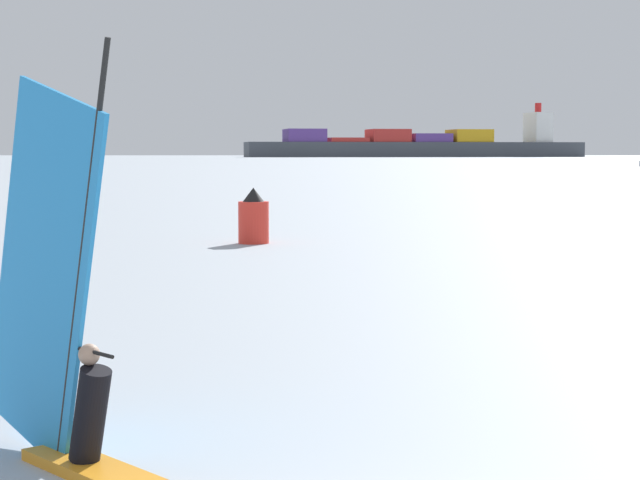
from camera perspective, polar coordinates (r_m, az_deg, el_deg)
windsurfer at (r=11.92m, az=-12.63°, el=-5.36°), size 2.87×3.16×4.47m
cargo_ship at (r=692.24m, az=4.94°, el=4.83°), size 209.78×66.50×33.51m
distant_headland at (r=1269.61m, az=-3.80°, el=5.33°), size 893.60×261.05×43.26m
channel_buoy at (r=40.07m, az=-3.39°, el=1.09°), size 1.09×1.09×1.99m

